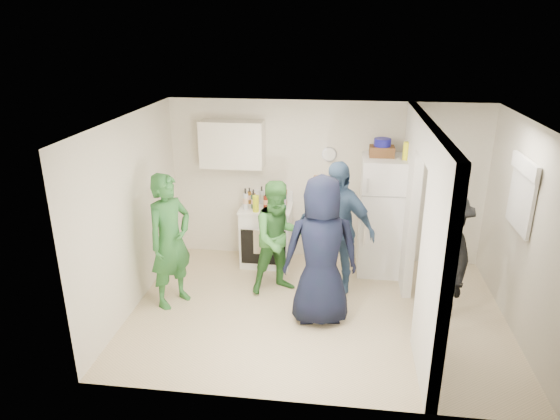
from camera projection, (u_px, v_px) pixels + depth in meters
The scene contains 38 objects.
floor at pixel (317, 312), 6.53m from camera, with size 4.80×4.80×0.00m, color beige.
wall_back at pixel (325, 182), 7.68m from camera, with size 4.80×4.80×0.00m, color silver.
wall_front at pixel (309, 292), 4.51m from camera, with size 4.80×4.80×0.00m, color silver.
wall_left at pixel (132, 214), 6.38m from camera, with size 3.40×3.40×0.00m, color silver.
wall_right at pixel (525, 233), 5.81m from camera, with size 3.40×3.40×0.00m, color silver.
ceiling at pixel (322, 121), 5.66m from camera, with size 4.80×4.80×0.00m, color white.
partition_pier_back at pixel (409, 198), 6.98m from camera, with size 0.12×1.20×2.50m, color silver.
partition_pier_front at pixel (435, 270), 4.93m from camera, with size 0.12×1.20×2.50m, color silver.
partition_header at pixel (429, 141), 5.59m from camera, with size 0.12×1.00×0.40m, color silver.
stove at pixel (266, 235), 7.75m from camera, with size 0.78×0.65×0.93m, color white.
upper_cabinet at pixel (232, 144), 7.47m from camera, with size 0.95×0.34×0.70m, color silver.
fridge at pixel (384, 216), 7.36m from camera, with size 0.73×0.71×1.76m, color white.
wicker_basket at pixel (382, 151), 7.09m from camera, with size 0.35×0.25×0.15m, color brown.
blue_bowl at pixel (382, 142), 7.04m from camera, with size 0.24×0.24×0.11m, color navy.
yellow_cup_stack_top at pixel (406, 151), 6.89m from camera, with size 0.09×0.09×0.25m, color #FBFC15.
wall_clock at pixel (329, 154), 7.49m from camera, with size 0.22×0.22×0.03m, color white.
spice_shelf at pixel (325, 177), 7.59m from camera, with size 0.35×0.08×0.03m, color olive.
nook_window at pixel (524, 195), 5.86m from camera, with size 0.03×0.70×0.80m, color black.
nook_window_frame at pixel (522, 195), 5.86m from camera, with size 0.04×0.76×0.86m, color white.
nook_valance at pixel (525, 166), 5.74m from camera, with size 0.04×0.82×0.18m, color white.
yellow_cup_stack_stove at pixel (256, 204), 7.35m from camera, with size 0.09×0.09×0.25m, color #CBDC12.
red_cup at pixel (279, 208), 7.35m from camera, with size 0.09×0.09×0.12m, color #A91E0B.
person_green_left at pixel (170, 241), 6.45m from camera, with size 0.66×0.43×1.81m, color #2B6729.
person_green_center at pixel (279, 238), 6.79m from camera, with size 0.78×0.61×1.61m, color #3F853A.
person_denim at pixel (336, 229), 6.72m from camera, with size 1.11×0.46×1.89m, color #3B5882.
person_navy at pixel (321, 251), 6.04m from camera, with size 0.93×0.60×1.90m, color black.
person_nook at pixel (445, 255), 6.24m from camera, with size 1.06×0.61×1.65m, color black.
bottle_a at pixel (249, 196), 7.69m from camera, with size 0.06×0.06×0.25m, color brown.
bottle_b at pixel (253, 200), 7.49m from camera, with size 0.07×0.07×0.28m, color #184829.
bottle_c at pixel (262, 195), 7.68m from camera, with size 0.07×0.07×0.28m, color #B4BEC3.
bottle_d at pixel (266, 200), 7.48m from camera, with size 0.08×0.08×0.26m, color maroon.
bottle_e at pixel (274, 194), 7.70m from camera, with size 0.08×0.08×0.29m, color #99A1A9.
bottle_f at pixel (279, 199), 7.54m from camera, with size 0.06×0.06×0.26m, color #123317.
bottle_g at pixel (285, 195), 7.61m from camera, with size 0.08×0.08×0.33m, color #975F31.
bottle_h at pixel (246, 199), 7.46m from camera, with size 0.08×0.08×0.32m, color silver.
bottle_i at pixel (270, 195), 7.60m from camera, with size 0.06×0.06×0.32m, color #5E3410.
bottle_j at pixel (284, 200), 7.41m from camera, with size 0.06×0.06×0.32m, color #1D5736.
bottle_k at pixel (254, 197), 7.61m from camera, with size 0.06×0.06×0.26m, color brown.
Camera 1 is at (0.24, -5.67, 3.52)m, focal length 32.00 mm.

